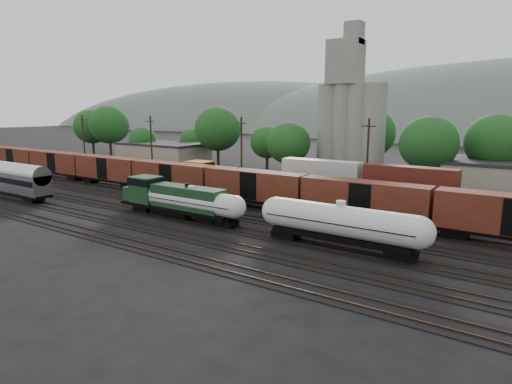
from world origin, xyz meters
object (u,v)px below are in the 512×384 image
Objects in this scene: passenger_coach at (1,176)px; tank_car_a at (192,202)px; grain_silo at (349,120)px; green_locomotive at (170,197)px; orange_locomotive at (222,178)px.

tank_car_a is at bearing 8.18° from passenger_coach.
grain_silo reaches higher than passenger_coach.
green_locomotive is at bearing -99.56° from grain_silo.
tank_car_a is 0.67× the size of passenger_coach.
passenger_coach is (-31.12, -5.00, 0.65)m from green_locomotive.
green_locomotive is 0.74× the size of passenger_coach.
grain_silo reaches higher than tank_car_a.
passenger_coach is at bearing -170.87° from green_locomotive.
green_locomotive is 31.52m from passenger_coach.
passenger_coach is 34.12m from orange_locomotive.
grain_silo reaches higher than orange_locomotive.
passenger_coach is at bearing -171.82° from tank_car_a.
orange_locomotive is (-3.48, 15.00, 0.11)m from green_locomotive.
grain_silo is (10.39, 26.00, 8.56)m from orange_locomotive.
orange_locomotive is (27.64, 20.00, -0.53)m from passenger_coach.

